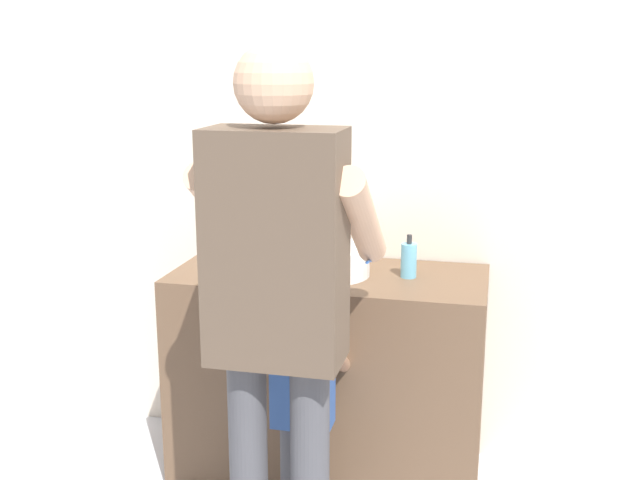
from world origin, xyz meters
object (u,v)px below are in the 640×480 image
toothbrush_cup (242,258)px  adult_parent (278,282)px  soap_bottle (409,260)px  child_toddler (303,391)px

toothbrush_cup → adult_parent: (0.34, -0.67, 0.12)m
toothbrush_cup → adult_parent: bearing=-63.0°
soap_bottle → child_toddler: soap_bottle is taller
toothbrush_cup → soap_bottle: 0.64m
toothbrush_cup → adult_parent: size_ratio=0.12×
soap_bottle → child_toddler: (-0.30, -0.42, -0.38)m
toothbrush_cup → soap_bottle: (0.64, 0.05, 0.02)m
soap_bottle → adult_parent: (-0.30, -0.73, 0.11)m
child_toddler → soap_bottle: bearing=53.7°
soap_bottle → child_toddler: size_ratio=0.18×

